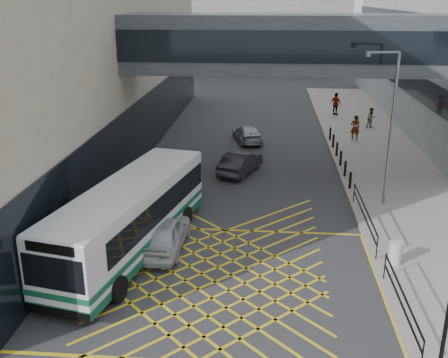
% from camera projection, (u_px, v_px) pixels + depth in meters
% --- Properties ---
extents(ground, '(120.00, 120.00, 0.00)m').
position_uv_depth(ground, '(215.00, 282.00, 19.19)').
color(ground, '#333335').
extents(building_far, '(28.00, 16.00, 18.00)m').
position_uv_depth(building_far, '(244.00, 2.00, 72.76)').
color(building_far, gray).
rests_on(building_far, ground).
extents(skybridge, '(20.00, 4.10, 3.00)m').
position_uv_depth(skybridge, '(293.00, 44.00, 27.74)').
color(skybridge, '#363C41').
rests_on(skybridge, ground).
extents(pavement, '(6.00, 54.00, 0.16)m').
position_uv_depth(pavement, '(383.00, 163.00, 32.55)').
color(pavement, gray).
rests_on(pavement, ground).
extents(box_junction, '(12.00, 9.00, 0.01)m').
position_uv_depth(box_junction, '(215.00, 282.00, 19.19)').
color(box_junction, gold).
rests_on(box_junction, ground).
extents(bus, '(4.58, 10.77, 2.94)m').
position_uv_depth(bus, '(131.00, 216.00, 20.97)').
color(bus, silver).
rests_on(bus, ground).
extents(car_white, '(2.02, 4.60, 1.44)m').
position_uv_depth(car_white, '(164.00, 233.00, 21.42)').
color(car_white, '#B9B9BB').
rests_on(car_white, ground).
extents(car_dark, '(2.93, 4.51, 1.31)m').
position_uv_depth(car_dark, '(241.00, 163.00, 30.69)').
color(car_dark, black).
rests_on(car_dark, ground).
extents(car_silver, '(2.64, 4.27, 1.23)m').
position_uv_depth(car_silver, '(248.00, 133.00, 37.40)').
color(car_silver, '#9DA1A6').
rests_on(car_silver, ground).
extents(street_lamp, '(1.68, 0.53, 7.40)m').
position_uv_depth(street_lamp, '(389.00, 120.00, 24.61)').
color(street_lamp, slate).
rests_on(street_lamp, pavement).
extents(litter_bin, '(0.51, 0.51, 0.88)m').
position_uv_depth(litter_bin, '(395.00, 253.00, 20.06)').
color(litter_bin, '#ADA89E').
rests_on(litter_bin, pavement).
extents(kerb_railings, '(0.05, 12.54, 1.00)m').
position_uv_depth(kerb_railings, '(379.00, 245.00, 20.08)').
color(kerb_railings, black).
rests_on(kerb_railings, pavement).
extents(bollards, '(0.14, 10.14, 0.90)m').
position_uv_depth(bollards, '(339.00, 154.00, 32.59)').
color(bollards, black).
rests_on(bollards, pavement).
extents(pedestrian_a, '(0.71, 0.51, 1.78)m').
position_uv_depth(pedestrian_a, '(355.00, 128.00, 37.10)').
color(pedestrian_a, gray).
rests_on(pedestrian_a, pavement).
extents(pedestrian_b, '(0.89, 0.76, 1.58)m').
position_uv_depth(pedestrian_b, '(371.00, 118.00, 40.46)').
color(pedestrian_b, gray).
rests_on(pedestrian_b, pavement).
extents(pedestrian_c, '(1.18, 1.17, 1.90)m').
position_uv_depth(pedestrian_c, '(336.00, 104.00, 44.89)').
color(pedestrian_c, gray).
rests_on(pedestrian_c, pavement).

